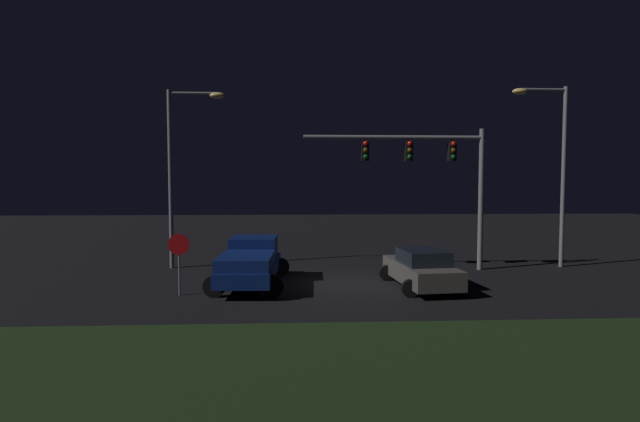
# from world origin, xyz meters

# --- Properties ---
(ground_plane) EXTENTS (80.00, 80.00, 0.00)m
(ground_plane) POSITION_xyz_m (0.00, 0.00, 0.00)
(ground_plane) COLOR black
(grass_median) EXTENTS (21.56, 7.69, 0.10)m
(grass_median) POSITION_xyz_m (0.00, -9.96, 0.05)
(grass_median) COLOR black
(grass_median) RESTS_ON ground_plane
(pickup_truck) EXTENTS (3.01, 5.48, 1.80)m
(pickup_truck) POSITION_xyz_m (-3.58, -0.37, 1.00)
(pickup_truck) COLOR navy
(pickup_truck) RESTS_ON ground_plane
(car_sedan) EXTENTS (2.77, 4.56, 1.51)m
(car_sedan) POSITION_xyz_m (3.04, -1.26, 0.74)
(car_sedan) COLOR #514C47
(car_sedan) RESTS_ON ground_plane
(traffic_signal_gantry) EXTENTS (8.32, 0.56, 6.50)m
(traffic_signal_gantry) POSITION_xyz_m (4.31, 2.51, 4.90)
(traffic_signal_gantry) COLOR slate
(traffic_signal_gantry) RESTS_ON ground_plane
(street_lamp_left) EXTENTS (2.68, 0.44, 8.35)m
(street_lamp_left) POSITION_xyz_m (-7.14, 3.70, 5.25)
(street_lamp_left) COLOR slate
(street_lamp_left) RESTS_ON ground_plane
(street_lamp_right) EXTENTS (2.67, 0.44, 8.55)m
(street_lamp_right) POSITION_xyz_m (10.42, 3.07, 5.36)
(street_lamp_right) COLOR slate
(street_lamp_right) RESTS_ON ground_plane
(stop_sign) EXTENTS (0.76, 0.08, 2.23)m
(stop_sign) POSITION_xyz_m (-6.00, -2.05, 1.56)
(stop_sign) COLOR slate
(stop_sign) RESTS_ON ground_plane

